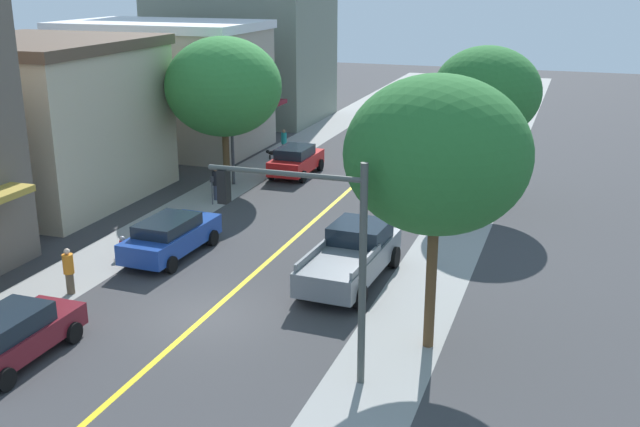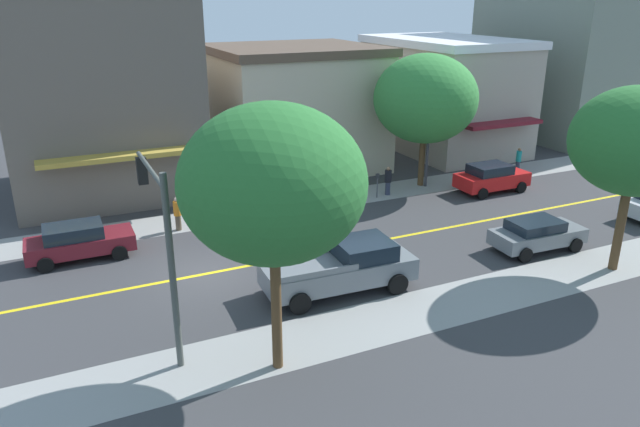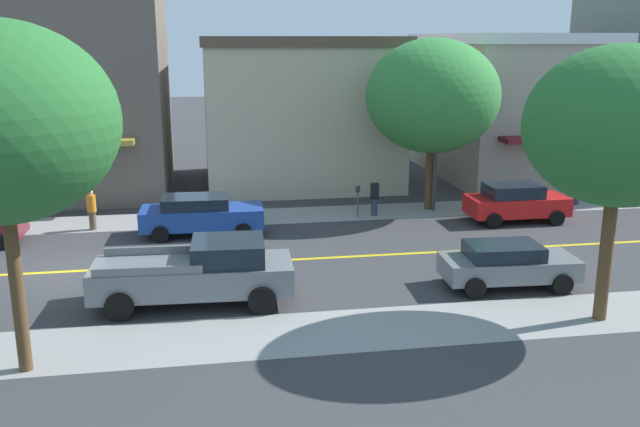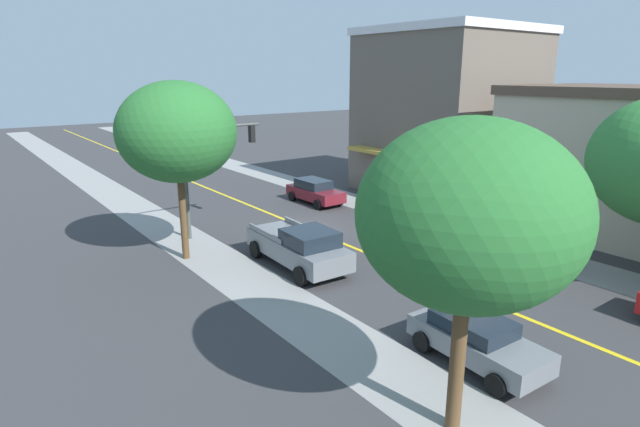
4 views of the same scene
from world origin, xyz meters
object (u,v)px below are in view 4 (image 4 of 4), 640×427
(street_tree_right_corner, at_px, (469,215))
(pedestrian_orange_shirt, at_px, (379,200))
(maroon_sedan_left_curb, at_px, (315,191))
(grey_pickup_truck, at_px, (299,246))
(grey_sedan_right_curb, at_px, (476,339))
(pedestrian_black_shirt, at_px, (575,253))
(fire_hydrant, at_px, (428,220))
(traffic_light_mast, at_px, (209,159))
(blue_sedan_left_curb, at_px, (416,221))
(parking_meter, at_px, (555,247))
(street_tree_left_near, at_px, (177,132))

(street_tree_right_corner, distance_m, pedestrian_orange_shirt, 19.68)
(maroon_sedan_left_curb, distance_m, grey_pickup_truck, 11.39)
(grey_sedan_right_curb, xyz_separation_m, pedestrian_orange_shirt, (-8.96, -13.67, 0.12))
(pedestrian_black_shirt, bearing_deg, fire_hydrant, 36.12)
(fire_hydrant, height_order, traffic_light_mast, traffic_light_mast)
(blue_sedan_left_curb, height_order, pedestrian_black_shirt, pedestrian_black_shirt)
(grey_sedan_right_curb, bearing_deg, street_tree_right_corner, -59.73)
(street_tree_right_corner, distance_m, pedestrian_black_shirt, 13.35)
(parking_meter, xyz_separation_m, traffic_light_mast, (9.87, -13.36, 3.11))
(grey_sedan_right_curb, bearing_deg, grey_pickup_truck, -178.48)
(grey_sedan_right_curb, xyz_separation_m, pedestrian_black_shirt, (-9.31, -1.91, 0.10))
(fire_hydrant, height_order, grey_pickup_truck, grey_pickup_truck)
(traffic_light_mast, xyz_separation_m, blue_sedan_left_curb, (-8.26, 6.71, -3.19))
(traffic_light_mast, bearing_deg, street_tree_left_near, -134.66)
(pedestrian_orange_shirt, bearing_deg, grey_sedan_right_curb, 30.20)
(traffic_light_mast, distance_m, blue_sedan_left_curb, 11.11)
(grey_pickup_truck, height_order, pedestrian_orange_shirt, grey_pickup_truck)
(grey_sedan_right_curb, height_order, pedestrian_black_shirt, pedestrian_black_shirt)
(street_tree_right_corner, xyz_separation_m, parking_meter, (-11.95, -4.15, -4.41))
(street_tree_right_corner, relative_size, pedestrian_black_shirt, 4.56)
(pedestrian_black_shirt, bearing_deg, grey_pickup_truck, 86.26)
(traffic_light_mast, height_order, grey_pickup_truck, traffic_light_mast)
(blue_sedan_left_curb, xyz_separation_m, grey_pickup_truck, (7.30, -0.05, 0.12))
(street_tree_left_near, relative_size, parking_meter, 5.81)
(street_tree_right_corner, height_order, maroon_sedan_left_curb, street_tree_right_corner)
(blue_sedan_left_curb, bearing_deg, grey_sedan_right_curb, -36.92)
(fire_hydrant, height_order, pedestrian_orange_shirt, pedestrian_orange_shirt)
(parking_meter, distance_m, maroon_sedan_left_curb, 15.55)
(street_tree_left_near, distance_m, blue_sedan_left_curb, 12.62)
(blue_sedan_left_curb, bearing_deg, street_tree_left_near, -108.62)
(blue_sedan_left_curb, xyz_separation_m, pedestrian_orange_shirt, (-1.44, -4.32, 0.04))
(pedestrian_orange_shirt, bearing_deg, grey_pickup_truck, -0.48)
(pedestrian_orange_shirt, bearing_deg, parking_meter, 64.34)
(blue_sedan_left_curb, height_order, pedestrian_orange_shirt, pedestrian_orange_shirt)
(street_tree_left_near, bearing_deg, grey_sedan_right_curb, 104.01)
(traffic_light_mast, bearing_deg, street_tree_right_corner, -96.76)
(traffic_light_mast, bearing_deg, grey_sedan_right_curb, -87.37)
(street_tree_left_near, distance_m, pedestrian_orange_shirt, 13.25)
(fire_hydrant, xyz_separation_m, traffic_light_mast, (9.99, -6.03, 3.60))
(maroon_sedan_left_curb, xyz_separation_m, grey_sedan_right_curb, (7.49, 18.16, -0.06))
(street_tree_right_corner, distance_m, grey_pickup_truck, 12.08)
(parking_meter, bearing_deg, maroon_sedan_left_curb, -83.93)
(street_tree_left_near, height_order, pedestrian_orange_shirt, street_tree_left_near)
(street_tree_left_near, xyz_separation_m, street_tree_right_corner, (-0.53, 14.88, -0.45))
(street_tree_left_near, height_order, street_tree_right_corner, street_tree_left_near)
(fire_hydrant, xyz_separation_m, parking_meter, (0.12, 7.33, 0.49))
(blue_sedan_left_curb, xyz_separation_m, pedestrian_black_shirt, (-1.79, 7.44, 0.03))
(blue_sedan_left_curb, xyz_separation_m, grey_sedan_right_curb, (7.52, 9.35, -0.08))
(fire_hydrant, height_order, pedestrian_black_shirt, pedestrian_black_shirt)
(street_tree_left_near, distance_m, fire_hydrant, 14.10)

